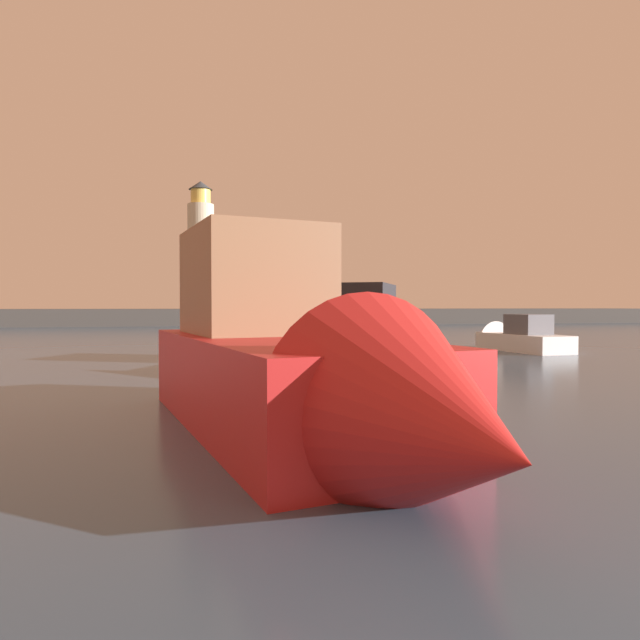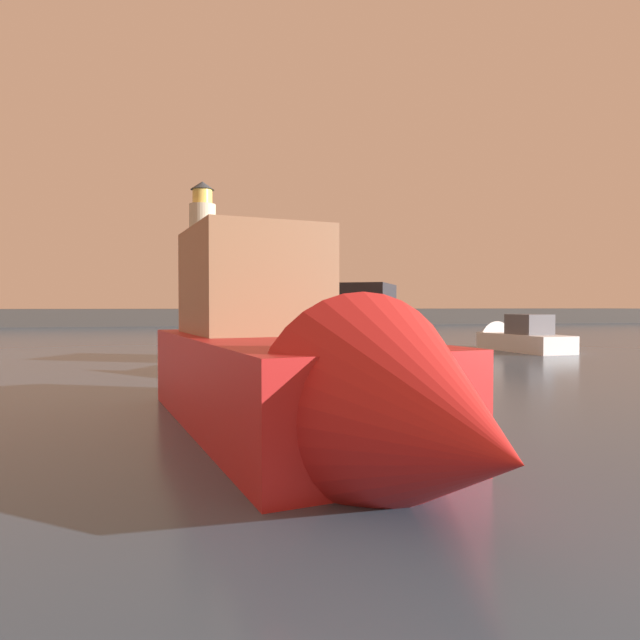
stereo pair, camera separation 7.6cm
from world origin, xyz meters
TOP-DOWN VIEW (x-y plane):
  - ground_plane at (0.00, 30.08)m, footprint 220.00×220.00m
  - breakwater at (0.00, 60.17)m, footprint 94.50×7.00m
  - lighthouse at (-4.41, 60.17)m, footprint 2.75×2.75m
  - motorboat_0 at (9.19, 22.90)m, footprint 2.39×6.06m
  - motorboat_3 at (0.01, 16.69)m, footprint 6.40×9.06m
  - motorboat_4 at (-3.45, 7.57)m, footprint 4.51×9.55m

SIDE VIEW (x-z plane):
  - ground_plane at x=0.00m, z-range 0.00..0.00m
  - motorboat_0 at x=9.19m, z-range -0.53..1.56m
  - breakwater at x=0.00m, z-range 0.00..1.71m
  - motorboat_3 at x=0.01m, z-range -0.73..2.52m
  - motorboat_4 at x=-3.45m, z-range -0.86..3.08m
  - lighthouse at x=-4.41m, z-range 1.35..14.79m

